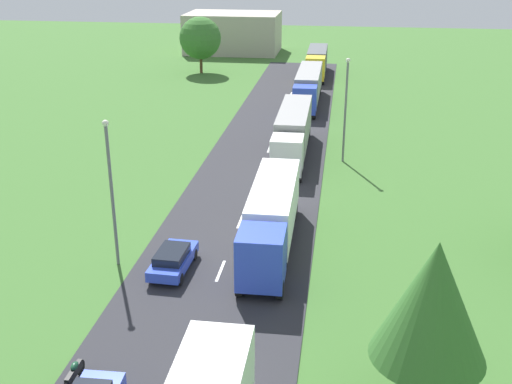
# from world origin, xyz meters

# --- Properties ---
(road) EXTENTS (10.00, 140.00, 0.06)m
(road) POSITION_xyz_m (0.00, 24.50, 0.03)
(road) COLOR #2B2B30
(road) RESTS_ON ground
(lane_marking_centre) EXTENTS (0.16, 121.71, 0.01)m
(lane_marking_centre) POSITION_xyz_m (0.00, 20.88, 0.07)
(lane_marking_centre) COLOR white
(lane_marking_centre) RESTS_ON road
(truck_second) EXTENTS (2.64, 12.35, 3.62)m
(truck_second) POSITION_xyz_m (2.46, 32.92, 2.14)
(truck_second) COLOR blue
(truck_second) RESTS_ON road
(truck_third) EXTENTS (2.60, 13.66, 3.76)m
(truck_third) POSITION_xyz_m (2.18, 50.65, 2.20)
(truck_third) COLOR white
(truck_third) RESTS_ON road
(truck_fourth) EXTENTS (2.53, 13.92, 3.62)m
(truck_fourth) POSITION_xyz_m (2.31, 69.13, 2.15)
(truck_fourth) COLOR blue
(truck_fourth) RESTS_ON road
(truck_fifth) EXTENTS (2.60, 12.61, 3.46)m
(truck_fifth) POSITION_xyz_m (2.44, 85.20, 2.07)
(truck_fifth) COLOR yellow
(truck_fifth) RESTS_ON road
(car_third) EXTENTS (1.95, 4.27, 1.36)m
(car_third) POSITION_xyz_m (-2.61, 29.31, 0.79)
(car_third) COLOR blue
(car_third) RESTS_ON road
(motorcycle_courier) EXTENTS (0.28, 1.94, 0.91)m
(motorcycle_courier) POSITION_xyz_m (-4.16, 19.42, 0.54)
(motorcycle_courier) COLOR black
(motorcycle_courier) RESTS_ON road
(lamppost_second) EXTENTS (0.36, 0.36, 8.51)m
(lamppost_second) POSITION_xyz_m (-5.99, 29.76, 4.74)
(lamppost_second) COLOR slate
(lamppost_second) RESTS_ON ground
(lamppost_third) EXTENTS (0.36, 0.36, 8.62)m
(lamppost_third) POSITION_xyz_m (6.50, 49.69, 4.79)
(lamppost_third) COLOR slate
(lamppost_third) RESTS_ON ground
(tree_pine) EXTENTS (4.37, 4.37, 7.40)m
(tree_pine) POSITION_xyz_m (9.92, 19.89, 4.97)
(tree_pine) COLOR #513823
(tree_pine) RESTS_ON ground
(tree_ash) EXTENTS (5.74, 5.74, 7.67)m
(tree_ash) POSITION_xyz_m (-13.69, 85.12, 4.79)
(tree_ash) COLOR #513823
(tree_ash) RESTS_ON ground
(distant_building) EXTENTS (15.02, 10.50, 6.31)m
(distant_building) POSITION_xyz_m (-12.32, 103.27, 3.15)
(distant_building) COLOR #B2A899
(distant_building) RESTS_ON ground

